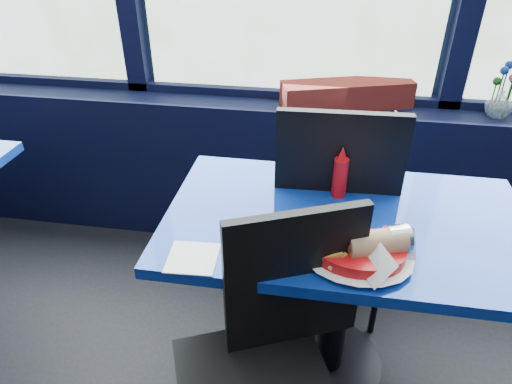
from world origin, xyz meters
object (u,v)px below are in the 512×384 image
Objects in this scene: flower_vase at (500,101)px; chair_near_back at (335,203)px; soda_cup at (376,167)px; planter_box at (347,94)px; chair_near_front at (272,349)px; food_basket at (361,251)px; ketchup_bottle at (340,174)px; near_table at (341,260)px.

chair_near_back is at bearing -142.35° from flower_vase.
soda_cup reaches higher than flower_vase.
chair_near_back is 0.27m from soda_cup.
flower_vase reaches higher than planter_box.
chair_near_front is 3.79× the size of flower_vase.
chair_near_back is 1.69× the size of planter_box.
soda_cup is at bearing 88.23° from food_basket.
flower_vase is 1.01m from ketchup_bottle.
ketchup_bottle is at bearing 101.82° from near_table.
flower_vase is at bearing 32.01° from chair_near_front.
chair_near_front is at bearing -106.79° from ketchup_bottle.
chair_near_back reaches higher than ketchup_bottle.
food_basket is (0.07, -0.52, 0.18)m from chair_near_back.
flower_vase is (0.87, 1.26, 0.33)m from chair_near_front.
planter_box is 0.69m from flower_vase.
planter_box is 2.09× the size of food_basket.
chair_near_back reaches higher than planter_box.
ketchup_bottle is (0.00, -0.17, 0.23)m from chair_near_back.
ketchup_bottle reaches higher than food_basket.
soda_cup is (0.13, -0.08, 0.22)m from chair_near_back.
planter_box is at bearing 98.38° from food_basket.
food_basket is at bearing -106.40° from planter_box.
flower_vase is at bearing -144.55° from chair_near_back.
chair_near_front is 3.15× the size of soda_cup.
near_table is 0.91m from planter_box.
food_basket is (-0.64, -1.07, -0.09)m from flower_vase.
chair_near_front is 0.63m from ketchup_bottle.
planter_box is 0.64m from soda_cup.
planter_box is (0.19, 1.27, 0.31)m from chair_near_front.
chair_near_back is at bearing 148.79° from soda_cup.
chair_near_front reaches higher than near_table.
planter_box is 2.47× the size of flower_vase.
near_table is at bearing -128.48° from flower_vase.
chair_near_front is at bearing -117.00° from planter_box.
flower_vase is (0.71, 0.55, 0.27)m from chair_near_back.
near_table is at bearing -112.93° from soda_cup.
flower_vase is 1.25m from food_basket.
food_basket is (0.04, -1.07, -0.07)m from planter_box.
chair_near_front reaches higher than food_basket.
planter_box reaches higher than food_basket.
chair_near_front is 1.32m from planter_box.
food_basket is at bearing 94.99° from chair_near_back.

